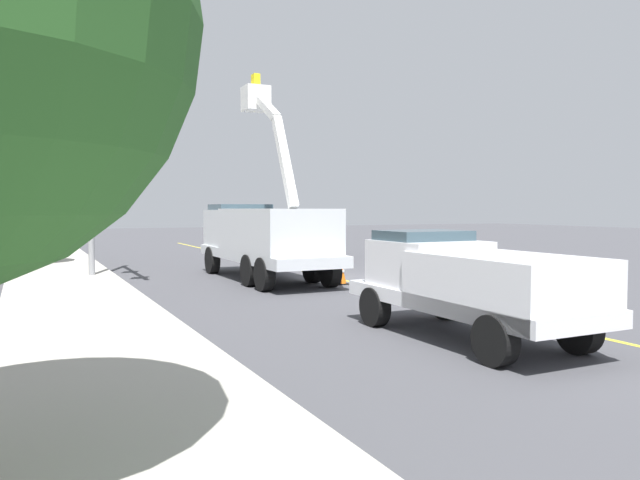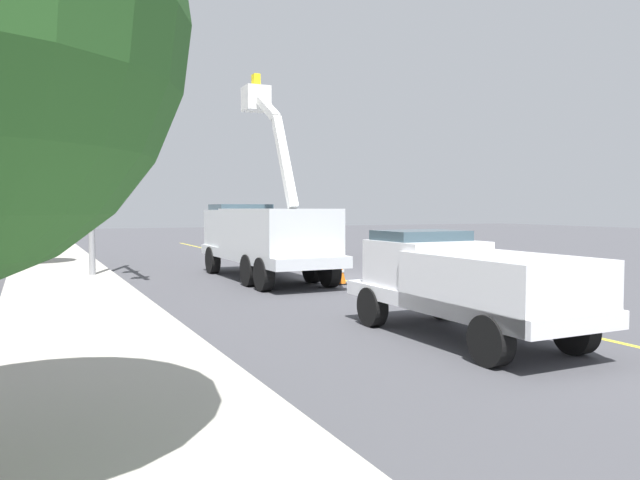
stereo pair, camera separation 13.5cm
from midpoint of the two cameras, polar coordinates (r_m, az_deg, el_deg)
name	(u,v)px [view 2 (the right image)]	position (r m, az deg, el deg)	size (l,w,h in m)	color
ground	(338,279)	(21.80, 1.88, -3.67)	(120.00, 120.00, 0.00)	#47474C
sidewalk_far_side	(70,292)	(19.37, -22.27, -4.56)	(60.00, 3.60, 0.12)	#B2ADA3
lane_centre_stripe	(338,279)	(21.80, 1.88, -3.66)	(50.00, 0.16, 0.01)	yellow
utility_bucket_truck	(264,234)	(21.65, -5.11, 0.58)	(8.25, 2.74, 7.50)	silver
service_pickup_truck	(465,282)	(12.04, 13.78, -3.83)	(5.64, 2.29, 2.06)	white
passing_minivan	(303,238)	(31.92, -1.47, 0.20)	(4.84, 2.04, 1.69)	black
traffic_cone_mid_front	(445,293)	(15.62, 11.92, -4.92)	(0.40, 0.40, 0.81)	black
traffic_cone_mid_rear	(341,274)	(20.18, 2.21, -3.20)	(0.40, 0.40, 0.72)	black
traffic_cone_trailing	(273,259)	(26.01, -4.33, -1.82)	(0.40, 0.40, 0.71)	black
traffic_signal_mast	(94,107)	(22.17, -20.34, 11.69)	(5.70, 0.61, 8.72)	gray
street_tree_right	(22,183)	(28.75, -26.08, 4.86)	(2.88, 2.88, 5.09)	brown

